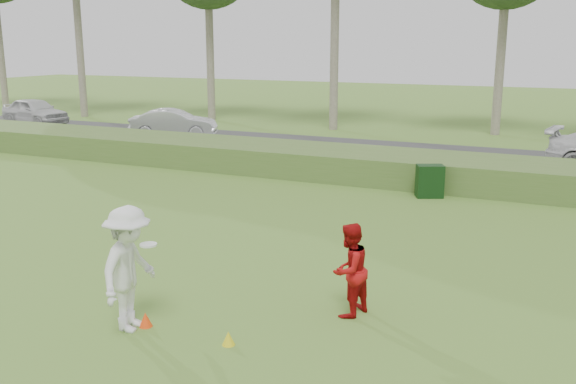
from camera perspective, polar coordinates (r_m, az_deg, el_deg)
The scene contains 10 objects.
ground at distance 11.25m, azimuth -8.59°, elevation -10.79°, with size 120.00×120.00×0.00m, color #436E24.
reed_strip at distance 21.73m, azimuth 8.75°, elevation 2.25°, with size 80.00×3.00×0.90m, color #416327.
park_road at distance 26.58m, azimuth 11.67°, elevation 3.23°, with size 80.00×6.00×0.06m, color #2D2D2D.
player_white at distance 10.59m, azimuth -13.94°, elevation -6.64°, with size 0.99×1.41×2.05m.
player_red at distance 10.90m, azimuth 5.48°, elevation -6.91°, with size 0.79×0.61×1.62m, color #A50E0F.
cone_orange at distance 10.93m, azimuth -12.54°, elevation -11.01°, with size 0.22×0.22×0.24m, color #F5400C.
cone_yellow at distance 10.14m, azimuth -5.32°, elevation -12.81°, with size 0.20×0.20×0.22m, color yellow.
utility_cabinet at distance 19.53m, azimuth 12.49°, elevation 0.95°, with size 0.78×0.49×0.97m, color black.
car_left at distance 38.01m, azimuth -21.58°, elevation 6.70°, with size 1.71×4.24×1.44m, color silver.
car_mid at distance 31.10m, azimuth -10.12°, elevation 6.04°, with size 1.41×4.05×1.33m, color silver.
Camera 1 is at (5.69, -8.56, 4.57)m, focal length 40.00 mm.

